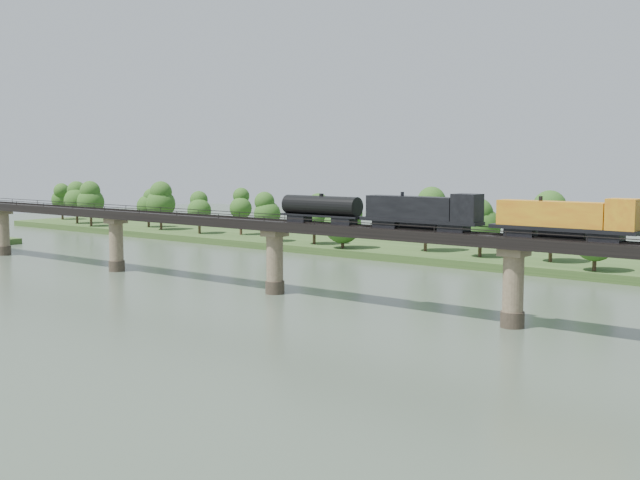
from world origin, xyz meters
The scene contains 6 objects.
ground centered at (0.00, 0.00, 0.00)m, with size 400.00×400.00×0.00m, color #394738.
far_bank centered at (0.00, 85.00, 0.80)m, with size 300.00×24.00×1.60m, color #2D491D.
bridge centered at (0.00, 30.00, 5.46)m, with size 236.00×30.00×11.50m.
bridge_superstructure centered at (0.00, 30.00, 11.79)m, with size 220.00×4.90×0.75m.
far_treeline centered at (-8.21, 80.52, 8.83)m, with size 289.06×17.54×13.60m.
freight_train centered at (39.67, 30.00, 13.89)m, with size 72.63×2.83×5.00m.
Camera 1 is at (83.33, -61.59, 20.96)m, focal length 45.00 mm.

